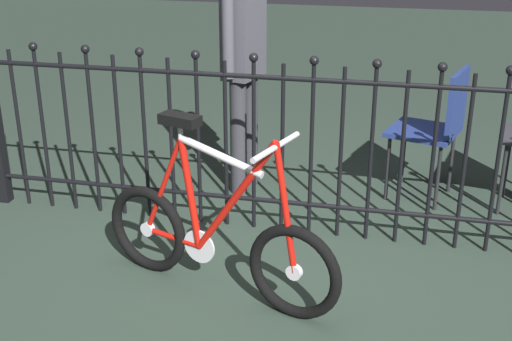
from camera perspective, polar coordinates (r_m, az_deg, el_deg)
name	(u,v)px	position (r m, az deg, el deg)	size (l,w,h in m)	color
ground_plane	(272,284)	(3.50, 1.39, -9.69)	(20.00, 20.00, 0.00)	#29382E
iron_fence	(282,142)	(3.83, 2.26, 2.47)	(3.92, 0.07, 1.11)	black
bicycle	(216,238)	(3.31, -3.44, -5.78)	(1.30, 0.52, 0.90)	black
chair_navy	(437,122)	(4.43, 15.19, 3.99)	(0.51, 0.51, 0.88)	black
person_visitor	(244,56)	(4.34, -1.07, 9.74)	(0.25, 0.46, 1.55)	#2D2D33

